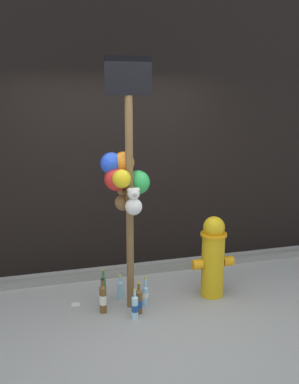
# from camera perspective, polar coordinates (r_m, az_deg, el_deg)

# --- Properties ---
(ground_plane) EXTENTS (14.00, 14.00, 0.00)m
(ground_plane) POSITION_cam_1_polar(r_m,az_deg,el_deg) (4.32, -0.42, -17.38)
(ground_plane) COLOR #9E9B93
(building_wall) EXTENTS (10.00, 0.20, 3.75)m
(building_wall) POSITION_cam_1_polar(r_m,az_deg,el_deg) (5.36, -5.19, 9.46)
(building_wall) COLOR black
(building_wall) RESTS_ON ground_plane
(curb_strip) EXTENTS (8.00, 0.12, 0.08)m
(curb_strip) POSITION_cam_1_polar(r_m,az_deg,el_deg) (5.34, -3.88, -10.85)
(curb_strip) COLOR gray
(curb_strip) RESTS_ON ground_plane
(memorial_post) EXTENTS (0.51, 0.46, 2.55)m
(memorial_post) POSITION_cam_1_polar(r_m,az_deg,el_deg) (4.20, -3.31, 3.20)
(memorial_post) COLOR brown
(memorial_post) RESTS_ON ground_plane
(fire_hydrant) EXTENTS (0.48, 0.29, 0.91)m
(fire_hydrant) POSITION_cam_1_polar(r_m,az_deg,el_deg) (4.73, 8.62, -8.62)
(fire_hydrant) COLOR gold
(fire_hydrant) RESTS_ON ground_plane
(bottle_0) EXTENTS (0.06, 0.06, 0.40)m
(bottle_0) POSITION_cam_1_polar(r_m,az_deg,el_deg) (4.63, -6.29, -12.96)
(bottle_0) COLOR #337038
(bottle_0) RESTS_ON ground_plane
(bottle_1) EXTENTS (0.07, 0.07, 0.37)m
(bottle_1) POSITION_cam_1_polar(r_m,az_deg,el_deg) (4.46, -6.33, -14.21)
(bottle_1) COLOR brown
(bottle_1) RESTS_ON ground_plane
(bottle_2) EXTENTS (0.07, 0.07, 0.28)m
(bottle_2) POSITION_cam_1_polar(r_m,az_deg,el_deg) (4.75, -4.00, -12.97)
(bottle_2) COLOR #93CCE0
(bottle_2) RESTS_ON ground_plane
(bottle_3) EXTENTS (0.07, 0.07, 0.34)m
(bottle_3) POSITION_cam_1_polar(r_m,az_deg,el_deg) (4.44, -1.46, -14.62)
(bottle_3) COLOR brown
(bottle_3) RESTS_ON ground_plane
(bottle_4) EXTENTS (0.06, 0.06, 0.31)m
(bottle_4) POSITION_cam_1_polar(r_m,az_deg,el_deg) (4.61, -0.56, -13.70)
(bottle_4) COLOR #93CCE0
(bottle_4) RESTS_ON ground_plane
(bottle_5) EXTENTS (0.07, 0.07, 0.32)m
(bottle_5) POSITION_cam_1_polar(r_m,az_deg,el_deg) (4.35, -2.00, -15.29)
(bottle_5) COLOR #B2DBEA
(bottle_5) RESTS_ON ground_plane
(litter_0) EXTENTS (0.16, 0.09, 0.01)m
(litter_0) POSITION_cam_1_polar(r_m,az_deg,el_deg) (5.37, -1.96, -11.14)
(litter_0) COLOR silver
(litter_0) RESTS_ON ground_plane
(litter_1) EXTENTS (0.09, 0.09, 0.01)m
(litter_1) POSITION_cam_1_polar(r_m,az_deg,el_deg) (4.72, -10.00, -14.80)
(litter_1) COLOR silver
(litter_1) RESTS_ON ground_plane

